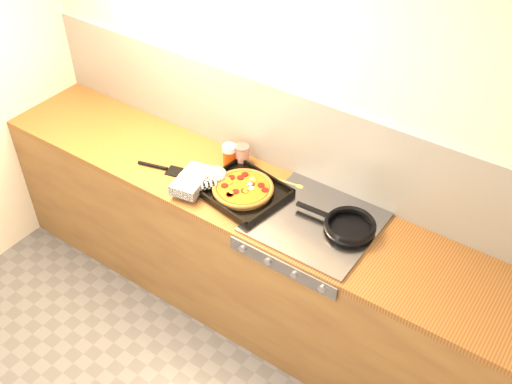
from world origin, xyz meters
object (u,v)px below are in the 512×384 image
Objects in this scene: tomato_can at (242,155)px; juice_glass at (229,155)px; pizza_on_tray at (230,186)px; frying_pan at (349,226)px.

tomato_can is 0.93× the size of juice_glass.
frying_pan is at bearing 8.25° from pizza_on_tray.
juice_glass is (-0.81, 0.10, 0.03)m from frying_pan.
pizza_on_tray is at bearing -171.75° from frying_pan.
frying_pan is 3.40× the size of juice_glass.
juice_glass reaches higher than pizza_on_tray.
juice_glass reaches higher than frying_pan.
frying_pan is 3.66× the size of tomato_can.
juice_glass is at bearing 127.25° from pizza_on_tray.
frying_pan is at bearing -11.29° from tomato_can.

